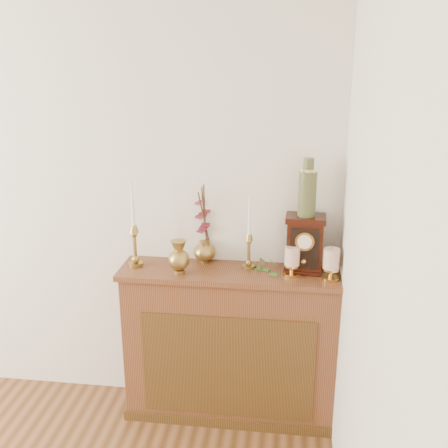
# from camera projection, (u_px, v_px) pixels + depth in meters

# --- Properties ---
(console_shelf) EXTENTS (1.24, 0.34, 0.93)m
(console_shelf) POSITION_uv_depth(u_px,v_px,m) (230.00, 348.00, 3.05)
(console_shelf) COLOR brown
(console_shelf) RESTS_ON ground
(candlestick_left) EXTENTS (0.08, 0.08, 0.49)m
(candlestick_left) POSITION_uv_depth(u_px,v_px,m) (134.00, 239.00, 2.91)
(candlestick_left) COLOR #AA8944
(candlestick_left) RESTS_ON console_shelf
(candlestick_center) EXTENTS (0.07, 0.07, 0.41)m
(candlestick_center) POSITION_uv_depth(u_px,v_px,m) (249.00, 246.00, 2.89)
(candlestick_center) COLOR #AA8944
(candlestick_center) RESTS_ON console_shelf
(bud_vase) EXTENTS (0.12, 0.12, 0.19)m
(bud_vase) POSITION_uv_depth(u_px,v_px,m) (179.00, 257.00, 2.83)
(bud_vase) COLOR #AA8944
(bud_vase) RESTS_ON console_shelf
(ginger_jar) EXTENTS (0.19, 0.20, 0.47)m
(ginger_jar) POSITION_uv_depth(u_px,v_px,m) (204.00, 225.00, 2.99)
(ginger_jar) COLOR #AA8944
(ginger_jar) RESTS_ON console_shelf
(pillar_candle_left) EXTENTS (0.09, 0.09, 0.18)m
(pillar_candle_left) POSITION_uv_depth(u_px,v_px,m) (292.00, 260.00, 2.81)
(pillar_candle_left) COLOR gold
(pillar_candle_left) RESTS_ON console_shelf
(pillar_candle_right) EXTENTS (0.10, 0.10, 0.19)m
(pillar_candle_right) POSITION_uv_depth(u_px,v_px,m) (331.00, 263.00, 2.75)
(pillar_candle_right) COLOR gold
(pillar_candle_right) RESTS_ON console_shelf
(ivy_garland) EXTENTS (0.36, 0.20, 0.08)m
(ivy_garland) POSITION_uv_depth(u_px,v_px,m) (278.00, 269.00, 2.88)
(ivy_garland) COLOR #3B6727
(ivy_garland) RESTS_ON console_shelf
(mantel_clock) EXTENTS (0.22, 0.16, 0.32)m
(mantel_clock) POSITION_uv_depth(u_px,v_px,m) (305.00, 244.00, 2.85)
(mantel_clock) COLOR #34120A
(mantel_clock) RESTS_ON console_shelf
(ceramic_vase) EXTENTS (0.10, 0.10, 0.31)m
(ceramic_vase) POSITION_uv_depth(u_px,v_px,m) (307.00, 190.00, 2.75)
(ceramic_vase) COLOR #1B3625
(ceramic_vase) RESTS_ON mantel_clock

